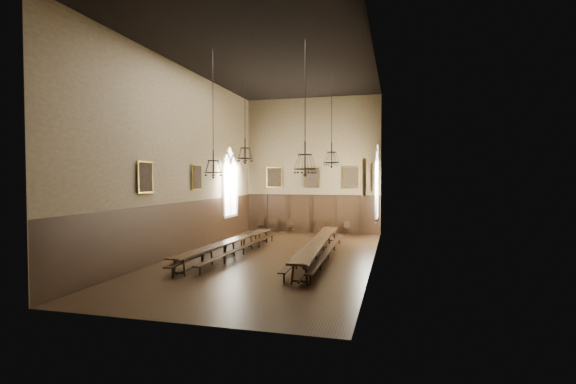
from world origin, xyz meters
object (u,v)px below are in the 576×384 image
at_px(chair_1, 275,228).
at_px(bench_left_inner, 244,249).
at_px(chair_2, 290,228).
at_px(chair_6, 347,231).
at_px(chair_4, 317,229).
at_px(chair_0, 260,227).
at_px(chandelier_back_left, 245,153).
at_px(bench_right_outer, 328,253).
at_px(table_left, 230,248).
at_px(chandelier_front_right, 305,160).
at_px(chandelier_front_left, 213,163).
at_px(bench_left_outer, 224,248).
at_px(chair_5, 333,229).
at_px(bench_right_inner, 306,253).
at_px(table_right, 319,249).
at_px(chandelier_back_right, 332,156).

bearing_deg(chair_1, bench_left_inner, -101.24).
bearing_deg(chair_2, chair_6, -11.27).
bearing_deg(chair_4, chair_0, -172.70).
bearing_deg(chandelier_back_left, bench_right_outer, -22.46).
height_order(table_left, chandelier_back_left, chandelier_back_left).
relative_size(chair_4, chandelier_front_right, 0.18).
relative_size(bench_right_outer, chair_4, 10.89).
bearing_deg(table_left, chandelier_back_left, 91.50).
relative_size(chair_1, chandelier_front_right, 0.18).
height_order(chair_4, chandelier_front_left, chandelier_front_left).
xyz_separation_m(bench_left_outer, chair_5, (4.03, 8.35, 0.00)).
relative_size(chair_2, chair_4, 0.99).
distance_m(bench_right_inner, chair_4, 8.56).
height_order(chair_1, chandelier_front_left, chandelier_front_left).
xyz_separation_m(bench_right_outer, chair_6, (-0.10, 8.36, -0.02)).
bearing_deg(chair_4, chair_1, -171.05).
bearing_deg(chandelier_front_right, bench_right_inner, 101.31).
height_order(table_left, table_right, table_right).
bearing_deg(chair_4, chair_2, -172.06).
xyz_separation_m(bench_left_inner, chair_0, (-1.95, 8.41, 0.03)).
height_order(bench_left_inner, chandelier_back_right, chandelier_back_right).
bearing_deg(chandelier_front_right, bench_left_outer, 148.81).
bearing_deg(chair_6, chair_5, 158.76).
height_order(table_right, chandelier_front_left, chandelier_front_left).
xyz_separation_m(chandelier_back_right, chandelier_front_left, (-4.27, -4.57, -0.46)).
relative_size(chair_2, chandelier_front_left, 0.17).
distance_m(table_right, bench_left_inner, 3.61).
xyz_separation_m(chair_5, chandelier_back_right, (0.85, -6.27, 4.46)).
bearing_deg(chair_1, table_left, -105.11).
bearing_deg(table_left, table_right, 6.04).
distance_m(bench_left_inner, chandelier_front_right, 6.09).
relative_size(chair_4, chair_6, 1.06).
distance_m(bench_right_outer, chair_5, 8.46).
height_order(chair_1, chair_5, chair_5).
xyz_separation_m(bench_right_inner, chair_5, (-0.03, 8.51, 0.03)).
height_order(chair_4, chair_5, chair_5).
xyz_separation_m(table_left, bench_left_outer, (-0.45, 0.39, -0.06)).
bearing_deg(chandelier_back_right, table_right, -97.69).
distance_m(bench_right_inner, chandelier_back_right, 5.09).
distance_m(bench_left_outer, chair_1, 8.30).
xyz_separation_m(chair_1, chandelier_back_right, (4.77, -6.22, 4.49)).
distance_m(chandelier_back_right, chandelier_front_left, 6.27).
bearing_deg(chair_4, chandelier_front_left, -94.12).
bearing_deg(chandelier_back_left, chair_2, 83.51).
relative_size(bench_right_outer, chair_2, 11.01).
height_order(chair_0, chair_5, chair_5).
height_order(bench_right_inner, chandelier_front_right, chandelier_front_right).
height_order(table_left, bench_left_outer, table_left).
relative_size(bench_left_outer, chandelier_back_right, 2.28).
bearing_deg(chandelier_front_left, bench_left_inner, 81.08).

